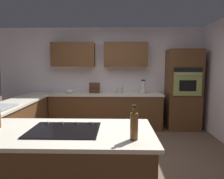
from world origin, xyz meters
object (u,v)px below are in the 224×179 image
wall_oven (183,90)px  second_bottle (134,125)px  cooktop (64,130)px  kettle (120,90)px  blender (143,88)px  mixing_bowl (69,91)px  spice_rack (95,88)px

wall_oven → second_bottle: bearing=64.7°
cooktop → second_bottle: size_ratio=2.24×
wall_oven → kettle: size_ratio=10.91×
wall_oven → blender: bearing=-2.2°
kettle → second_bottle: 3.23m
wall_oven → blender: wall_oven is taller
mixing_bowl → wall_oven: bearing=179.3°
blender → spice_rack: bearing=-2.1°
wall_oven → kettle: bearing=-1.4°
blender → mixing_bowl: blender is taller
spice_rack → second_bottle: size_ratio=0.78×
cooktop → blender: (-1.25, -2.97, 0.14)m
second_bottle → spice_rack: bearing=-77.2°
blender → mixing_bowl: size_ratio=1.97×
blender → spice_rack: 1.25m
mixing_bowl → blender: bearing=180.0°
cooktop → kettle: 3.04m
wall_oven → second_bottle: size_ratio=5.90×
wall_oven → spice_rack: 2.25m
wall_oven → mixing_bowl: wall_oven is taller
blender → kettle: blender is taller
blender → second_bottle: size_ratio=1.02×
blender → spice_rack: (1.25, -0.05, -0.02)m
blender → mixing_bowl: bearing=0.0°
blender → kettle: (0.60, 0.00, -0.06)m
wall_oven → cooktop: wall_oven is taller
blender → cooktop: bearing=67.2°
wall_oven → second_bottle: 3.53m
cooktop → mixing_bowl: mixing_bowl is taller
mixing_bowl → spice_rack: spice_rack is taller
mixing_bowl → second_bottle: 3.52m
mixing_bowl → kettle: size_ratio=0.96×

